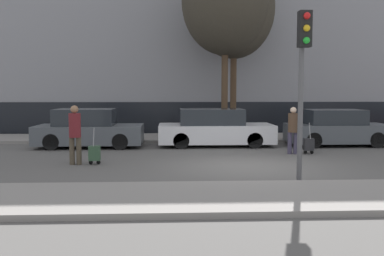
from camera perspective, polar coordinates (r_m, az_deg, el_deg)
The scene contains 14 objects.
ground_plane at distance 12.36m, azimuth 7.24°, elevation -5.09°, with size 80.00×80.00×0.00m, color #565451.
sidewalk_near at distance 8.75m, azimuth 11.50°, elevation -8.95°, with size 28.00×2.50×0.12m.
sidewalk_far at distance 19.22m, azimuth 3.66°, elevation -1.28°, with size 28.00×3.00×0.12m.
building_facade at distance 22.80m, azimuth 2.75°, elevation 13.56°, with size 28.00×2.58×11.15m.
parked_car_0 at distance 16.81m, azimuth -13.62°, elevation -0.19°, with size 4.01×1.82×1.47m.
parked_car_1 at distance 16.77m, azimuth 3.02°, elevation -0.08°, with size 4.45×1.90×1.45m.
parked_car_2 at distance 17.77m, azimuth 18.72°, elevation -0.10°, with size 3.91×1.75×1.42m.
pedestrian_left at distance 12.88m, azimuth -15.34°, elevation -0.40°, with size 0.35×0.34×1.73m.
trolley_left at distance 12.85m, azimuth -12.88°, elevation -3.31°, with size 0.34×0.29×1.08m.
pedestrian_right at distance 14.95m, azimuth 13.31°, elevation 0.06°, with size 0.35×0.34×1.60m.
trolley_right at distance 15.13m, azimuth 15.31°, elevation -2.14°, with size 0.34×0.29×1.07m.
traffic_light at distance 10.09m, azimuth 14.57°, elevation 8.46°, with size 0.28×0.47×3.93m.
bare_tree_near_crossing at distance 18.96m, azimuth 4.44°, elevation 16.41°, with size 3.70×3.70×8.08m.
bare_tree_down_street at distance 19.72m, azimuth 5.62°, elevation 15.50°, with size 3.61×3.61×7.86m.
Camera 1 is at (-2.11, -11.98, 2.15)m, focal length 40.00 mm.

